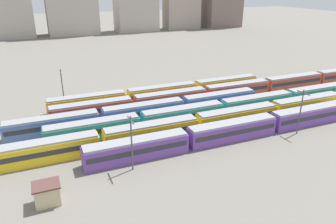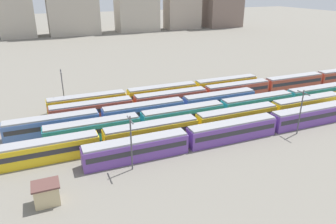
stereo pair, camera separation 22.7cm
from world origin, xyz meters
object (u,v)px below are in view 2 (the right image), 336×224
(train_track_3, at_px, (144,111))
(train_track_5, at_px, (162,93))
(catenary_pole_0, at_px, (301,110))
(train_track_0, at_px, (232,131))
(train_track_4, at_px, (267,86))
(signal_hut, at_px, (47,193))
(train_track_2, at_px, (289,98))
(catenary_pole_2, at_px, (131,141))
(train_track_1, at_px, (237,117))
(catenary_pole_1, at_px, (63,87))

(train_track_3, height_order, train_track_5, same)
(catenary_pole_0, bearing_deg, train_track_0, 168.52)
(train_track_4, relative_size, signal_hut, 31.25)
(train_track_2, relative_size, train_track_5, 2.02)
(train_track_4, height_order, catenary_pole_2, catenary_pole_2)
(train_track_4, height_order, train_track_5, same)
(train_track_1, relative_size, catenary_pole_1, 9.77)
(catenary_pole_1, xyz_separation_m, signal_hut, (-5.88, -35.84, -3.78))
(train_track_1, bearing_deg, catenary_pole_1, 143.27)
(signal_hut, bearing_deg, train_track_5, 47.79)
(train_track_1, distance_m, train_track_2, 19.11)
(catenary_pole_1, bearing_deg, catenary_pole_0, -37.85)
(train_track_1, relative_size, signal_hut, 26.00)
(train_track_1, bearing_deg, catenary_pole_0, -41.64)
(train_track_1, xyz_separation_m, catenary_pole_2, (-25.06, -8.10, 3.26))
(train_track_5, bearing_deg, catenary_pole_0, -58.80)
(catenary_pole_1, bearing_deg, train_track_0, -46.59)
(train_track_0, distance_m, train_track_5, 26.29)
(train_track_0, bearing_deg, train_track_4, 40.26)
(train_track_1, height_order, train_track_5, same)
(catenary_pole_0, distance_m, catenary_pole_1, 52.07)
(train_track_1, bearing_deg, train_track_2, 15.79)
(train_track_1, distance_m, train_track_4, 25.37)
(catenary_pole_2, bearing_deg, train_track_2, 17.02)
(catenary_pole_2, bearing_deg, train_track_5, 60.15)
(train_track_0, height_order, train_track_2, same)
(train_track_0, bearing_deg, train_track_5, 98.58)
(train_track_3, bearing_deg, signal_hut, -133.59)
(train_track_1, height_order, catenary_pole_0, catenary_pole_0)
(train_track_2, xyz_separation_m, catenary_pole_0, (-9.46, -13.14, 3.19))
(signal_hut, bearing_deg, catenary_pole_1, 80.68)
(train_track_2, bearing_deg, catenary_pole_2, -162.98)
(train_track_2, relative_size, train_track_3, 2.02)
(train_track_1, bearing_deg, catenary_pole_2, -162.09)
(train_track_0, distance_m, train_track_4, 32.18)
(train_track_2, xyz_separation_m, signal_hut, (-56.46, -17.03, -0.35))
(catenary_pole_1, bearing_deg, train_track_1, -36.73)
(train_track_0, bearing_deg, signal_hut, -168.82)
(train_track_2, distance_m, signal_hut, 58.97)
(catenary_pole_0, relative_size, catenary_pole_2, 0.98)
(train_track_3, bearing_deg, catenary_pole_2, -113.77)
(train_track_5, bearing_deg, train_track_3, -129.05)
(catenary_pole_0, relative_size, catenary_pole_1, 0.95)
(train_track_1, bearing_deg, train_track_0, -131.19)
(train_track_3, relative_size, catenary_pole_1, 5.83)
(catenary_pole_1, distance_m, catenary_pole_2, 32.90)
(train_track_3, height_order, catenary_pole_0, catenary_pole_0)
(train_track_4, bearing_deg, train_track_2, -98.88)
(train_track_5, distance_m, signal_hut, 44.05)
(train_track_4, relative_size, train_track_5, 2.02)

